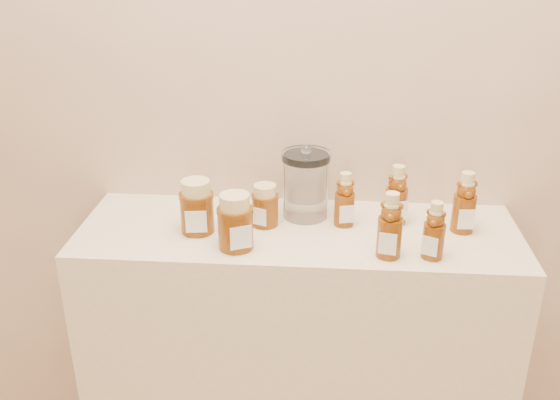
# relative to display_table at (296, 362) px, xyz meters

# --- Properties ---
(wall_back) EXTENTS (3.50, 0.02, 2.70)m
(wall_back) POSITION_rel_display_table_xyz_m (0.00, 0.20, 0.90)
(wall_back) COLOR tan
(wall_back) RESTS_ON ground
(display_table) EXTENTS (1.20, 0.40, 0.90)m
(display_table) POSITION_rel_display_table_xyz_m (0.00, 0.00, 0.00)
(display_table) COLOR beige
(display_table) RESTS_ON ground
(bear_bottle_back_left) EXTENTS (0.07, 0.07, 0.17)m
(bear_bottle_back_left) POSITION_rel_display_table_xyz_m (0.12, 0.04, 0.54)
(bear_bottle_back_left) COLOR #5B2807
(bear_bottle_back_left) RESTS_ON display_table
(bear_bottle_back_mid) EXTENTS (0.08, 0.08, 0.19)m
(bear_bottle_back_mid) POSITION_rel_display_table_xyz_m (0.27, 0.07, 0.54)
(bear_bottle_back_mid) COLOR #5B2807
(bear_bottle_back_mid) RESTS_ON display_table
(bear_bottle_back_right) EXTENTS (0.07, 0.07, 0.19)m
(bear_bottle_back_right) POSITION_rel_display_table_xyz_m (0.44, 0.03, 0.55)
(bear_bottle_back_right) COLOR #5B2807
(bear_bottle_back_right) RESTS_ON display_table
(bear_bottle_front_left) EXTENTS (0.08, 0.08, 0.19)m
(bear_bottle_front_left) POSITION_rel_display_table_xyz_m (0.23, -0.13, 0.55)
(bear_bottle_front_left) COLOR #5B2807
(bear_bottle_front_left) RESTS_ON display_table
(bear_bottle_front_right) EXTENTS (0.08, 0.08, 0.17)m
(bear_bottle_front_right) POSITION_rel_display_table_xyz_m (0.34, -0.13, 0.54)
(bear_bottle_front_right) COLOR #5B2807
(bear_bottle_front_right) RESTS_ON display_table
(honey_jar_left) EXTENTS (0.11, 0.11, 0.15)m
(honey_jar_left) POSITION_rel_display_table_xyz_m (-0.27, -0.03, 0.52)
(honey_jar_left) COLOR #5B2807
(honey_jar_left) RESTS_ON display_table
(honey_jar_back) EXTENTS (0.10, 0.10, 0.12)m
(honey_jar_back) POSITION_rel_display_table_xyz_m (-0.09, 0.02, 0.51)
(honey_jar_back) COLOR #5B2807
(honey_jar_back) RESTS_ON display_table
(honey_jar_front) EXTENTS (0.13, 0.13, 0.15)m
(honey_jar_front) POSITION_rel_display_table_xyz_m (-0.15, -0.11, 0.52)
(honey_jar_front) COLOR #5B2807
(honey_jar_front) RESTS_ON display_table
(glass_canister) EXTENTS (0.16, 0.16, 0.21)m
(glass_canister) POSITION_rel_display_table_xyz_m (0.01, 0.09, 0.55)
(glass_canister) COLOR white
(glass_canister) RESTS_ON display_table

